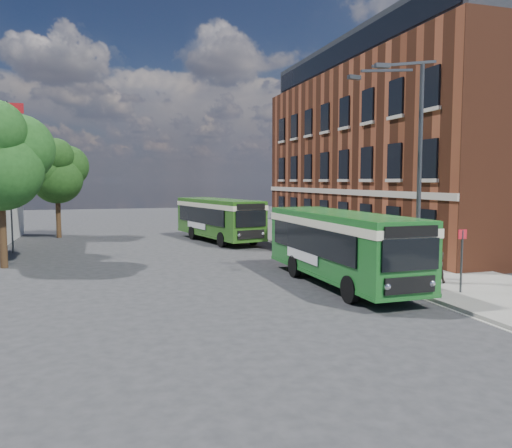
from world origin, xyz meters
name	(u,v)px	position (x,y,z in m)	size (l,w,h in m)	color
ground	(283,283)	(0.00, 0.00, 0.00)	(120.00, 120.00, 0.00)	#29292C
pavement	(345,250)	(7.00, 8.00, 0.07)	(6.00, 48.00, 0.15)	gray
kerb_line	(299,253)	(3.95, 8.00, 0.01)	(0.12, 48.00, 0.01)	beige
brick_office	(408,144)	(14.00, 12.00, 6.97)	(12.10, 26.00, 14.20)	brown
flagpole	(10,170)	(-12.45, 13.00, 4.94)	(0.95, 0.10, 9.00)	#3D4043
street_lamp	(412,170)	(4.84, -2.00, 4.79)	(2.96, 2.38, 9.00)	#3D4043
bus_stop_sign	(462,257)	(5.60, -4.20, 1.51)	(0.35, 0.08, 2.52)	#3D4043
bus_front	(340,241)	(2.20, -0.92, 1.83)	(2.81, 9.96, 3.02)	#1C6623
bus_rear	(218,216)	(0.60, 15.09, 1.83)	(4.60, 9.98, 3.02)	#2A5F1A
pedestrian_a	(426,257)	(5.92, -1.58, 1.10)	(0.69, 0.45, 1.89)	black
pedestrian_b	(436,262)	(5.83, -2.38, 1.02)	(0.84, 0.66, 1.74)	black
tree_left	(1,156)	(-11.97, 7.49, 5.54)	(4.83, 4.60, 8.16)	#362413
tree_right	(58,171)	(-10.49, 20.81, 5.06)	(4.42, 4.21, 7.47)	#362413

